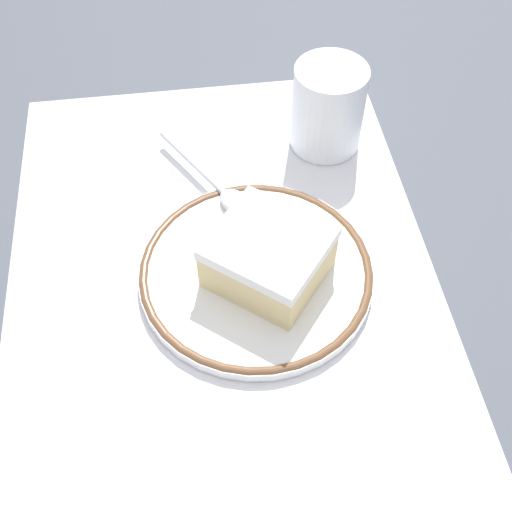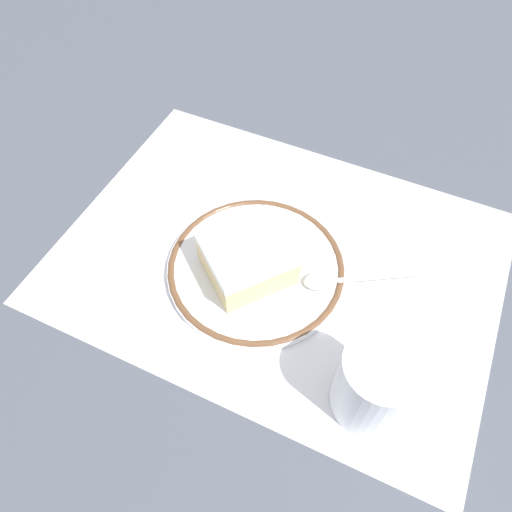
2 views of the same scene
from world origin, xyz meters
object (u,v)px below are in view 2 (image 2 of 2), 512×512
plate (256,268)px  cake_slice (247,258)px  spoon (338,280)px  cup (373,386)px  napkin (123,245)px

plate → cake_slice: bearing=-121.2°
cake_slice → spoon: 0.11m
plate → cup: (0.17, -0.10, 0.03)m
cake_slice → cup: 0.19m
cup → cake_slice: bearing=153.3°
cup → spoon: bearing=121.8°
spoon → cake_slice: bearing=-163.9°
napkin → cake_slice: bearing=8.8°
spoon → plate: bearing=-168.5°
plate → spoon: 0.10m
cake_slice → napkin: (-0.16, -0.02, -0.03)m
plate → napkin: size_ratio=1.49×
plate → cup: cup is taller
cup → plate: bearing=149.9°
cake_slice → napkin: 0.16m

